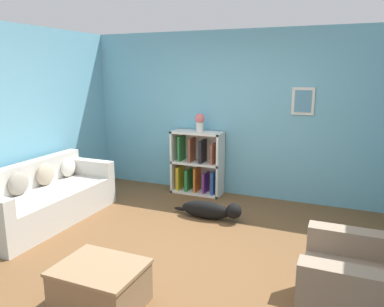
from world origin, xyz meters
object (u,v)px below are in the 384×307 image
bookshelf (197,164)px  coffee_table (101,285)px  dog (211,210)px  vase (200,121)px  recliner_chair (378,287)px  couch (43,200)px

bookshelf → coffee_table: bookshelf is taller
dog → vase: size_ratio=3.41×
bookshelf → dog: size_ratio=1.03×
bookshelf → recliner_chair: (2.55, -2.57, -0.13)m
couch → dog: bearing=24.4°
coffee_table → dog: 2.20m
bookshelf → couch: bearing=-127.2°
couch → recliner_chair: 4.05m
bookshelf → vase: 0.71m
coffee_table → bookshelf: bearing=97.2°
couch → coffee_table: bearing=-34.3°
couch → vase: bearing=51.6°
recliner_chair → vase: (-2.50, 2.55, 0.84)m
couch → recliner_chair: (4.00, -0.65, 0.06)m
couch → bookshelf: bearing=52.8°
couch → vase: vase is taller
bookshelf → coffee_table: bearing=-82.8°
coffee_table → dog: (0.20, 2.19, -0.08)m
recliner_chair → dog: bearing=140.9°
recliner_chair → couch: bearing=170.7°
bookshelf → coffee_table: (0.40, -3.18, -0.28)m
recliner_chair → coffee_table: bearing=-164.1°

